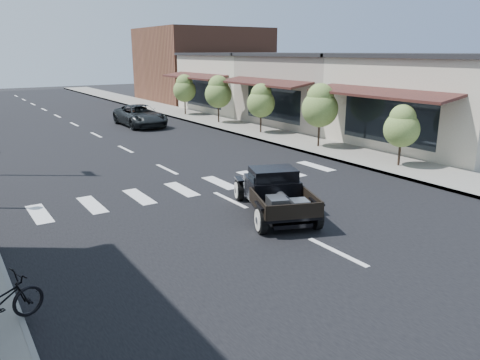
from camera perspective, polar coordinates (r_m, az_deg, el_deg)
ground at (r=14.01m, az=3.11°, el=-4.63°), size 120.00×120.00×0.00m
road at (r=27.19m, az=-15.92°, el=4.67°), size 14.00×80.00×0.02m
road_markings at (r=22.55m, az=-12.05°, el=2.78°), size 12.00×60.00×0.06m
sidewalk_right at (r=30.72m, az=-0.58°, el=6.56°), size 3.00×80.00×0.15m
storefront_near at (r=27.20m, az=24.47°, el=8.67°), size 10.00×9.00×4.50m
storefront_mid at (r=32.92m, az=11.10°, el=10.69°), size 10.00×9.00×4.50m
storefront_far at (r=39.87m, az=1.93°, el=11.73°), size 10.00×9.00×4.50m
far_building_right at (r=48.58m, az=-4.53°, el=13.83°), size 11.00×10.00×7.00m
small_tree_a at (r=20.64m, az=19.03°, el=5.04°), size 1.48×1.48×2.46m
small_tree_b at (r=23.94m, az=9.67°, el=7.67°), size 1.82×1.82×3.03m
small_tree_c at (r=27.84m, az=2.56°, el=8.64°), size 1.65×1.65×2.75m
small_tree_d at (r=31.93m, az=-2.65°, el=9.74°), size 1.81×1.81×3.01m
small_tree_e at (r=36.35m, az=-6.75°, el=10.24°), size 1.73×1.73×2.88m
hotrod_pickup at (r=14.12m, az=4.24°, el=-1.44°), size 3.27×4.54×1.43m
second_car at (r=31.78m, az=-12.08°, el=7.65°), size 2.36×5.02×1.39m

